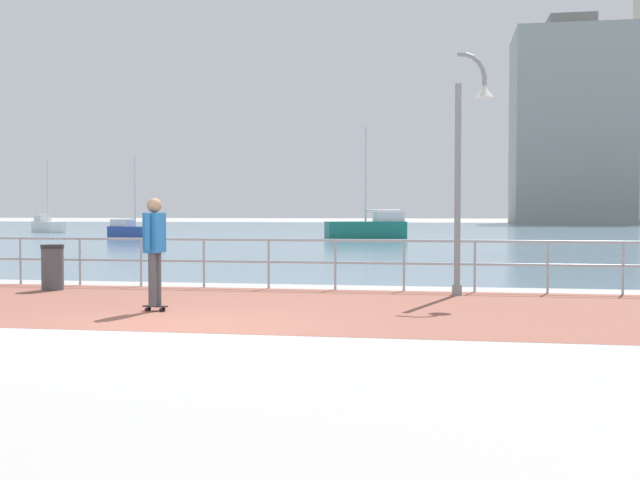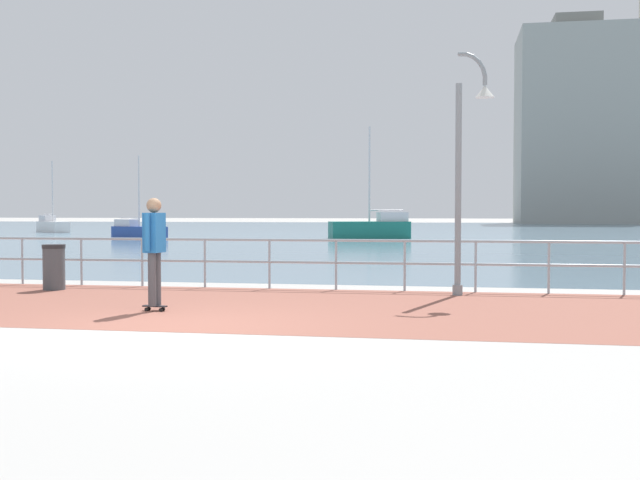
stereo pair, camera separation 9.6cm
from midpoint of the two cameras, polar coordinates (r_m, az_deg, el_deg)
name	(u,v)px [view 2 (the right image)]	position (r m, az deg, el deg)	size (l,w,h in m)	color
ground	(394,235)	(50.19, 5.68, 0.36)	(220.00, 220.00, 0.00)	#ADAAA5
brick_paving	(230,305)	(13.01, -6.63, -4.92)	(28.00, 5.75, 0.01)	#935647
harbor_water	(404,231)	(60.39, 6.40, 0.67)	(180.00, 88.00, 0.00)	slate
waterfront_railing	(269,254)	(15.72, -3.66, -1.06)	(25.25, 0.06, 1.04)	#9EADB7
lamppost	(467,161)	(14.60, 11.19, 5.85)	(0.75, 0.55, 4.62)	gray
skateboarder	(154,243)	(12.41, -12.18, -0.21)	(0.41, 0.56, 1.82)	black
trash_bin	(54,267)	(16.35, -19.27, -1.93)	(0.46, 0.46, 0.93)	#474C51
sailboat_white	(52,226)	(60.06, -19.50, 1.04)	(3.65, 3.34, 5.32)	white
sailboat_yellow	(138,231)	(44.10, -13.53, 0.65)	(3.53, 2.21, 4.75)	#284799
sailboat_blue	(372,228)	(44.11, 4.02, 0.92)	(4.83, 2.95, 6.49)	#197266
tower_beige	(575,127)	(101.75, 18.70, 8.07)	(14.13, 12.02, 26.03)	#939993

